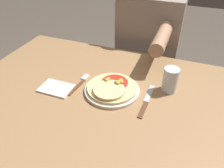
{
  "coord_description": "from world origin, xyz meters",
  "views": [
    {
      "loc": [
        0.28,
        -0.66,
        1.32
      ],
      "look_at": [
        0.01,
        0.04,
        0.77
      ],
      "focal_mm": 35.0,
      "sensor_mm": 36.0,
      "label": 1
    }
  ],
  "objects_px": {
    "plate": "(112,90)",
    "knife": "(146,101)",
    "pizza": "(112,88)",
    "person_diner": "(148,45)",
    "drinking_glass": "(170,80)",
    "dining_table": "(106,113)",
    "fork": "(80,83)"
  },
  "relations": [
    {
      "from": "plate",
      "to": "knife",
      "type": "xyz_separation_m",
      "value": [
        0.16,
        -0.01,
        -0.0
      ]
    },
    {
      "from": "pizza",
      "to": "person_diner",
      "type": "distance_m",
      "value": 0.6
    },
    {
      "from": "knife",
      "to": "drinking_glass",
      "type": "relative_size",
      "value": 1.98
    },
    {
      "from": "dining_table",
      "to": "fork",
      "type": "bearing_deg",
      "value": 162.39
    },
    {
      "from": "knife",
      "to": "drinking_glass",
      "type": "distance_m",
      "value": 0.14
    },
    {
      "from": "dining_table",
      "to": "fork",
      "type": "height_order",
      "value": "fork"
    },
    {
      "from": "pizza",
      "to": "knife",
      "type": "xyz_separation_m",
      "value": [
        0.16,
        -0.01,
        -0.02
      ]
    },
    {
      "from": "pizza",
      "to": "knife",
      "type": "distance_m",
      "value": 0.16
    },
    {
      "from": "drinking_glass",
      "to": "person_diner",
      "type": "relative_size",
      "value": 0.1
    },
    {
      "from": "pizza",
      "to": "fork",
      "type": "relative_size",
      "value": 1.23
    },
    {
      "from": "knife",
      "to": "pizza",
      "type": "bearing_deg",
      "value": 176.88
    },
    {
      "from": "drinking_glass",
      "to": "person_diner",
      "type": "bearing_deg",
      "value": 112.27
    },
    {
      "from": "pizza",
      "to": "knife",
      "type": "relative_size",
      "value": 0.98
    },
    {
      "from": "dining_table",
      "to": "person_diner",
      "type": "height_order",
      "value": "person_diner"
    },
    {
      "from": "fork",
      "to": "knife",
      "type": "xyz_separation_m",
      "value": [
        0.32,
        -0.02,
        0.0
      ]
    },
    {
      "from": "knife",
      "to": "person_diner",
      "type": "height_order",
      "value": "person_diner"
    },
    {
      "from": "plate",
      "to": "knife",
      "type": "relative_size",
      "value": 1.09
    },
    {
      "from": "plate",
      "to": "person_diner",
      "type": "distance_m",
      "value": 0.59
    },
    {
      "from": "dining_table",
      "to": "plate",
      "type": "height_order",
      "value": "plate"
    },
    {
      "from": "dining_table",
      "to": "drinking_glass",
      "type": "height_order",
      "value": "drinking_glass"
    },
    {
      "from": "person_diner",
      "to": "pizza",
      "type": "bearing_deg",
      "value": -92.76
    },
    {
      "from": "plate",
      "to": "person_diner",
      "type": "xyz_separation_m",
      "value": [
        0.03,
        0.59,
        -0.05
      ]
    },
    {
      "from": "fork",
      "to": "knife",
      "type": "height_order",
      "value": "same"
    },
    {
      "from": "dining_table",
      "to": "plate",
      "type": "xyz_separation_m",
      "value": [
        0.01,
        0.04,
        0.11
      ]
    },
    {
      "from": "fork",
      "to": "dining_table",
      "type": "bearing_deg",
      "value": -17.61
    },
    {
      "from": "dining_table",
      "to": "plate",
      "type": "relative_size",
      "value": 5.41
    },
    {
      "from": "knife",
      "to": "fork",
      "type": "bearing_deg",
      "value": 176.82
    },
    {
      "from": "dining_table",
      "to": "fork",
      "type": "xyz_separation_m",
      "value": [
        -0.15,
        0.05,
        0.1
      ]
    },
    {
      "from": "plate",
      "to": "knife",
      "type": "height_order",
      "value": "plate"
    },
    {
      "from": "drinking_glass",
      "to": "pizza",
      "type": "bearing_deg",
      "value": -156.37
    },
    {
      "from": "knife",
      "to": "dining_table",
      "type": "bearing_deg",
      "value": -170.34
    },
    {
      "from": "dining_table",
      "to": "drinking_glass",
      "type": "bearing_deg",
      "value": 29.68
    }
  ]
}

